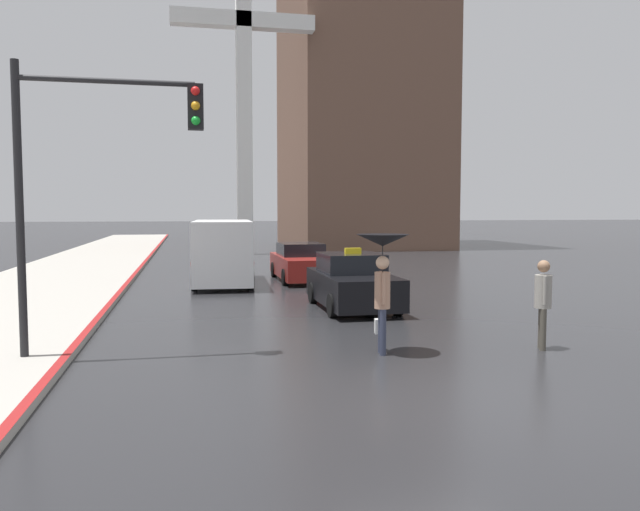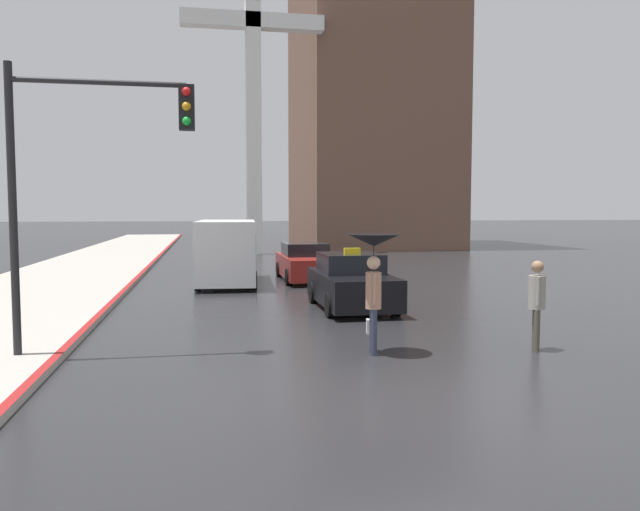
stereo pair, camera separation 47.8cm
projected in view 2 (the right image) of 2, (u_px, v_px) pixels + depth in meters
name	position (u px, v px, depth m)	size (l,w,h in m)	color
ground_plane	(417.00, 401.00, 8.81)	(300.00, 300.00, 0.00)	#262628
taxi	(352.00, 283.00, 17.02)	(1.91, 4.07, 1.67)	black
sedan_red	(305.00, 263.00, 23.94)	(1.91, 4.73, 1.43)	maroon
ambulance_van	(227.00, 249.00, 22.70)	(2.33, 5.56, 2.31)	white
pedestrian_with_umbrella	(374.00, 260.00, 11.53)	(0.98, 0.98, 2.25)	#2D3347
pedestrian_man	(537.00, 297.00, 11.88)	(0.42, 0.46, 1.73)	#4C473D
traffic_light	(89.00, 156.00, 11.02)	(3.21, 0.38, 5.24)	black
building_tower_near	(369.00, 39.00, 46.08)	(10.34, 13.69, 30.64)	brown
monument_cross	(253.00, 72.00, 37.40)	(8.54, 0.90, 19.41)	white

